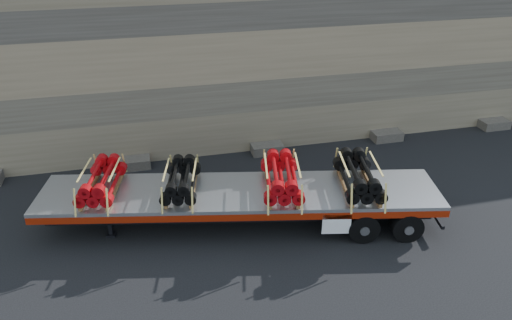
# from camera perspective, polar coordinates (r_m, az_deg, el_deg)

# --- Properties ---
(ground) EXTENTS (120.00, 120.00, 0.00)m
(ground) POSITION_cam_1_polar(r_m,az_deg,el_deg) (14.81, -1.54, -7.84)
(ground) COLOR black
(ground) RESTS_ON ground
(rock_wall) EXTENTS (44.00, 3.00, 7.00)m
(rock_wall) POSITION_cam_1_polar(r_m,az_deg,el_deg) (19.20, -5.96, 11.95)
(rock_wall) COLOR #7A6B54
(rock_wall) RESTS_ON ground
(trailer) EXTENTS (11.71, 4.56, 1.15)m
(trailer) POSITION_cam_1_polar(r_m,az_deg,el_deg) (14.72, -1.83, -5.41)
(trailer) COLOR #B3B6BB
(trailer) RESTS_ON ground
(bundle_front) EXTENTS (1.44, 2.23, 0.73)m
(bundle_front) POSITION_cam_1_polar(r_m,az_deg,el_deg) (14.78, -17.25, -2.36)
(bundle_front) COLOR #AB090E
(bundle_front) RESTS_ON trailer
(bundle_midfront) EXTENTS (1.37, 2.12, 0.69)m
(bundle_midfront) POSITION_cam_1_polar(r_m,az_deg,el_deg) (14.35, -8.55, -2.36)
(bundle_midfront) COLOR black
(bundle_midfront) RESTS_ON trailer
(bundle_midrear) EXTENTS (1.53, 2.38, 0.78)m
(bundle_midrear) POSITION_cam_1_polar(r_m,az_deg,el_deg) (14.27, 2.94, -2.06)
(bundle_midrear) COLOR #AB090E
(bundle_midrear) RESTS_ON trailer
(bundle_rear) EXTENTS (1.55, 2.40, 0.79)m
(bundle_rear) POSITION_cam_1_polar(r_m,az_deg,el_deg) (14.61, 11.67, -1.87)
(bundle_rear) COLOR black
(bundle_rear) RESTS_ON trailer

